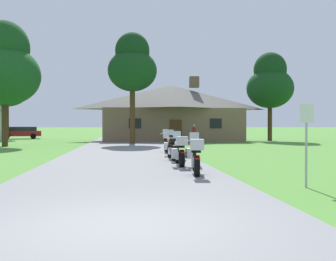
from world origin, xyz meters
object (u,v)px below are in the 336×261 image
object	(u,v)px
tree_left_far	(7,82)
tree_left_near	(4,67)
motorcycle_orange_third_in_row	(172,147)
parked_red_suv_far_left	(21,132)
metal_signpost_roadside	(306,135)
motorcycle_red_nearest_to_camera	(196,156)
tree_right_of_lodge	(270,83)
bystander_red_shirt_near_lodge	(194,133)
tree_by_lodge_front	(132,65)
motorcycle_silver_fourth_in_row	(171,145)
motorcycle_white_second_in_row	(180,151)
motorcycle_white_farthest_in_row	(166,142)

from	to	relation	value
tree_left_far	tree_left_near	world-z (taller)	tree_left_far
motorcycle_orange_third_in_row	parked_red_suv_far_left	xyz separation A→B (m)	(-14.28, 29.26, 0.16)
metal_signpost_roadside	parked_red_suv_far_left	distance (m)	40.55
metal_signpost_roadside	motorcycle_red_nearest_to_camera	bearing A→B (deg)	133.59
tree_right_of_lodge	parked_red_suv_far_left	distance (m)	28.49
bystander_red_shirt_near_lodge	metal_signpost_roadside	size ratio (longest dim) A/B	0.78
tree_by_lodge_front	parked_red_suv_far_left	distance (m)	19.80
motorcycle_silver_fourth_in_row	tree_right_of_lodge	distance (m)	22.52
metal_signpost_roadside	tree_by_lodge_front	xyz separation A→B (m)	(-4.10, 22.90, 5.24)
motorcycle_orange_third_in_row	metal_signpost_roadside	xyz separation A→B (m)	(2.55, -7.63, 0.73)
bystander_red_shirt_near_lodge	parked_red_suv_far_left	size ratio (longest dim) A/B	0.34
motorcycle_red_nearest_to_camera	motorcycle_white_second_in_row	bearing A→B (deg)	100.48
motorcycle_silver_fourth_in_row	motorcycle_orange_third_in_row	bearing A→B (deg)	-90.44
motorcycle_red_nearest_to_camera	motorcycle_white_farthest_in_row	bearing A→B (deg)	96.46
metal_signpost_roadside	bystander_red_shirt_near_lodge	bearing A→B (deg)	86.95
motorcycle_red_nearest_to_camera	motorcycle_orange_third_in_row	distance (m)	5.10
motorcycle_silver_fourth_in_row	motorcycle_white_farthest_in_row	bearing A→B (deg)	94.58
tree_by_lodge_front	tree_right_of_lodge	xyz separation A→B (m)	(13.93, 5.36, -0.74)
motorcycle_silver_fourth_in_row	tree_left_near	bearing A→B (deg)	142.34
tree_by_lodge_front	motorcycle_white_farthest_in_row	bearing A→B (deg)	-80.05
motorcycle_red_nearest_to_camera	tree_left_far	xyz separation A→B (m)	(-15.44, 32.61, 5.82)
motorcycle_white_second_in_row	metal_signpost_roadside	distance (m)	5.70
parked_red_suv_far_left	motorcycle_white_second_in_row	bearing A→B (deg)	-170.46
motorcycle_red_nearest_to_camera	motorcycle_white_second_in_row	world-z (taller)	same
tree_left_near	motorcycle_white_farthest_in_row	bearing A→B (deg)	-34.66
motorcycle_white_second_in_row	metal_signpost_roadside	bearing A→B (deg)	-62.62
motorcycle_white_second_in_row	motorcycle_white_farthest_in_row	xyz separation A→B (m)	(0.26, 7.61, 0.01)
metal_signpost_roadside	tree_by_lodge_front	distance (m)	23.84
motorcycle_white_second_in_row	tree_by_lodge_front	distance (m)	18.90
motorcycle_red_nearest_to_camera	tree_right_of_lodge	size ratio (longest dim) A/B	0.23
tree_left_near	parked_red_suv_far_left	xyz separation A→B (m)	(-3.20, 16.40, -5.15)
motorcycle_white_farthest_in_row	tree_by_lodge_front	bearing A→B (deg)	102.10
motorcycle_red_nearest_to_camera	tree_right_of_lodge	distance (m)	28.96
tree_left_near	parked_red_suv_far_left	bearing A→B (deg)	101.05
motorcycle_orange_third_in_row	motorcycle_white_farthest_in_row	world-z (taller)	same
metal_signpost_roadside	tree_left_far	world-z (taller)	tree_left_far
tree_right_of_lodge	tree_by_lodge_front	bearing A→B (deg)	-158.97
parked_red_suv_far_left	tree_right_of_lodge	bearing A→B (deg)	-122.55
motorcycle_white_second_in_row	motorcycle_white_farthest_in_row	distance (m)	7.62
metal_signpost_roadside	parked_red_suv_far_left	xyz separation A→B (m)	(-16.83, 36.89, -0.57)
motorcycle_orange_third_in_row	metal_signpost_roadside	world-z (taller)	metal_signpost_roadside
motorcycle_white_second_in_row	motorcycle_orange_third_in_row	bearing A→B (deg)	90.43
bystander_red_shirt_near_lodge	tree_left_near	bearing A→B (deg)	-79.83
motorcycle_white_farthest_in_row	tree_left_near	size ratio (longest dim) A/B	0.22
motorcycle_red_nearest_to_camera	motorcycle_orange_third_in_row	xyz separation A→B (m)	(-0.15, 5.10, 0.00)
motorcycle_white_second_in_row	bystander_red_shirt_near_lodge	world-z (taller)	bystander_red_shirt_near_lodge
motorcycle_red_nearest_to_camera	metal_signpost_roadside	world-z (taller)	metal_signpost_roadside
motorcycle_white_farthest_in_row	tree_right_of_lodge	xyz separation A→B (m)	(12.13, 15.60, 5.23)
motorcycle_silver_fourth_in_row	tree_right_of_lodge	bearing A→B (deg)	61.35
bystander_red_shirt_near_lodge	motorcycle_white_farthest_in_row	bearing A→B (deg)	-19.77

